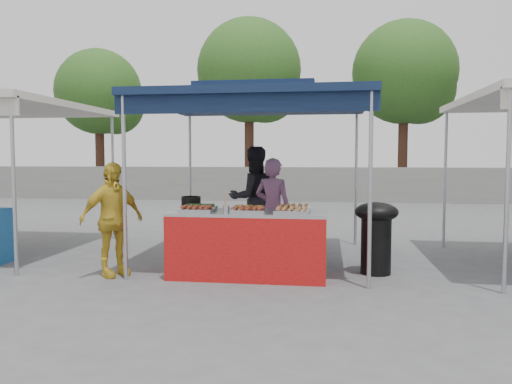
# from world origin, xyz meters

# --- Properties ---
(ground_plane) EXTENTS (80.00, 80.00, 0.00)m
(ground_plane) POSITION_xyz_m (0.00, 0.00, 0.00)
(ground_plane) COLOR #525355
(back_wall) EXTENTS (40.00, 0.25, 1.20)m
(back_wall) POSITION_xyz_m (0.00, 11.00, 0.60)
(back_wall) COLOR slate
(back_wall) RESTS_ON ground_plane
(main_canopy) EXTENTS (3.20, 3.20, 2.57)m
(main_canopy) POSITION_xyz_m (0.00, 0.97, 2.37)
(main_canopy) COLOR #ACACB3
(main_canopy) RESTS_ON ground_plane
(tree_0) EXTENTS (3.51, 3.45, 5.93)m
(tree_0) POSITION_xyz_m (-8.12, 13.03, 4.05)
(tree_0) COLOR #3B2216
(tree_0) RESTS_ON ground_plane
(tree_1) EXTENTS (4.00, 4.00, 6.88)m
(tree_1) POSITION_xyz_m (-1.90, 12.92, 4.71)
(tree_1) COLOR #3B2216
(tree_1) RESTS_ON ground_plane
(tree_2) EXTENTS (3.89, 3.89, 6.69)m
(tree_2) POSITION_xyz_m (3.97, 13.34, 4.58)
(tree_2) COLOR #3B2216
(tree_2) RESTS_ON ground_plane
(vendor_table) EXTENTS (2.00, 0.80, 0.85)m
(vendor_table) POSITION_xyz_m (0.00, -0.10, 0.43)
(vendor_table) COLOR #B21413
(vendor_table) RESTS_ON ground_plane
(food_tray_fl) EXTENTS (0.42, 0.30, 0.07)m
(food_tray_fl) POSITION_xyz_m (-0.62, -0.34, 0.88)
(food_tray_fl) COLOR #B7B8BC
(food_tray_fl) RESTS_ON vendor_table
(food_tray_fm) EXTENTS (0.42, 0.30, 0.07)m
(food_tray_fm) POSITION_xyz_m (0.04, -0.34, 0.88)
(food_tray_fm) COLOR #B7B8BC
(food_tray_fm) RESTS_ON vendor_table
(food_tray_fr) EXTENTS (0.42, 0.30, 0.07)m
(food_tray_fr) POSITION_xyz_m (0.58, -0.34, 0.88)
(food_tray_fr) COLOR #B7B8BC
(food_tray_fr) RESTS_ON vendor_table
(food_tray_bl) EXTENTS (0.42, 0.30, 0.07)m
(food_tray_bl) POSITION_xyz_m (-0.66, -0.04, 0.88)
(food_tray_bl) COLOR #B7B8BC
(food_tray_bl) RESTS_ON vendor_table
(food_tray_bm) EXTENTS (0.42, 0.30, 0.07)m
(food_tray_bm) POSITION_xyz_m (-0.01, -0.02, 0.88)
(food_tray_bm) COLOR #B7B8BC
(food_tray_bm) RESTS_ON vendor_table
(food_tray_br) EXTENTS (0.42, 0.30, 0.07)m
(food_tray_br) POSITION_xyz_m (0.58, 0.01, 0.88)
(food_tray_br) COLOR #B7B8BC
(food_tray_br) RESTS_ON vendor_table
(cooking_pot) EXTENTS (0.27, 0.27, 0.16)m
(cooking_pot) POSITION_xyz_m (-0.85, 0.24, 0.93)
(cooking_pot) COLOR black
(cooking_pot) RESTS_ON vendor_table
(skewer_cup) EXTENTS (0.08, 0.08, 0.10)m
(skewer_cup) POSITION_xyz_m (-0.23, -0.41, 0.90)
(skewer_cup) COLOR #ACACB3
(skewer_cup) RESTS_ON vendor_table
(wok_burner) EXTENTS (0.57, 0.57, 0.96)m
(wok_burner) POSITION_xyz_m (1.65, 0.29, 0.57)
(wok_burner) COLOR black
(wok_burner) RESTS_ON ground_plane
(crate_left) EXTENTS (0.48, 0.33, 0.29)m
(crate_left) POSITION_xyz_m (-0.42, 0.50, 0.14)
(crate_left) COLOR #123695
(crate_left) RESTS_ON ground_plane
(crate_right) EXTENTS (0.45, 0.31, 0.27)m
(crate_right) POSITION_xyz_m (0.40, 0.54, 0.13)
(crate_right) COLOR #123695
(crate_right) RESTS_ON ground_plane
(crate_stacked) EXTENTS (0.42, 0.30, 0.25)m
(crate_stacked) POSITION_xyz_m (0.40, 0.54, 0.39)
(crate_stacked) COLOR #123695
(crate_stacked) RESTS_ON crate_right
(vendor_woman) EXTENTS (0.64, 0.52, 1.54)m
(vendor_woman) POSITION_xyz_m (0.21, 0.93, 0.77)
(vendor_woman) COLOR #7E5076
(vendor_woman) RESTS_ON ground_plane
(helper_man) EXTENTS (1.04, 0.95, 1.72)m
(helper_man) POSITION_xyz_m (-0.20, 1.75, 0.86)
(helper_man) COLOR black
(helper_man) RESTS_ON ground_plane
(customer_person) EXTENTS (0.82, 0.91, 1.48)m
(customer_person) POSITION_xyz_m (-1.75, -0.32, 0.74)
(customer_person) COLOR gold
(customer_person) RESTS_ON ground_plane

